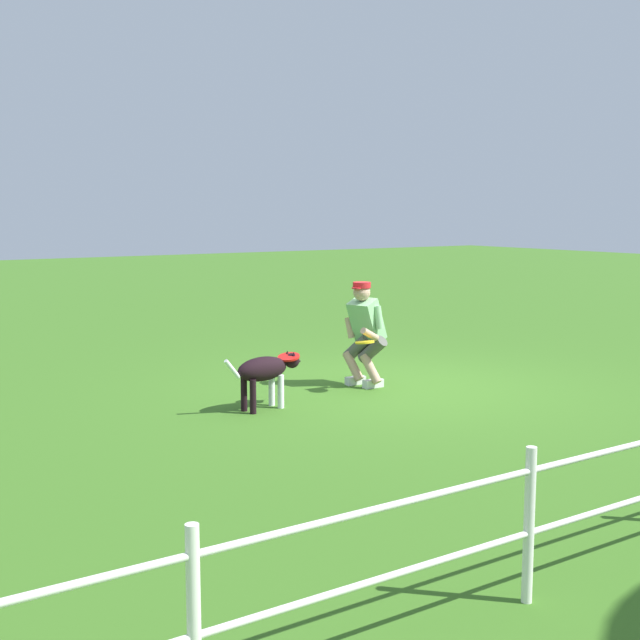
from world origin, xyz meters
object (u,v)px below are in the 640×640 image
(person, at_px, (365,330))
(frisbee_held, at_px, (365,342))
(dog, at_px, (266,371))
(frisbee_flying, at_px, (289,357))

(person, relative_size, frisbee_held, 5.61)
(person, distance_m, frisbee_held, 0.40)
(dog, relative_size, frisbee_held, 4.57)
(dog, bearing_deg, frisbee_flying, -2.14)
(frisbee_flying, bearing_deg, dog, 6.29)
(person, relative_size, dog, 1.23)
(person, distance_m, frisbee_flying, 1.35)
(person, xyz_separation_m, frisbee_held, (0.23, 0.31, -0.09))
(frisbee_flying, relative_size, frisbee_held, 1.07)
(frisbee_flying, bearing_deg, frisbee_held, -179.12)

